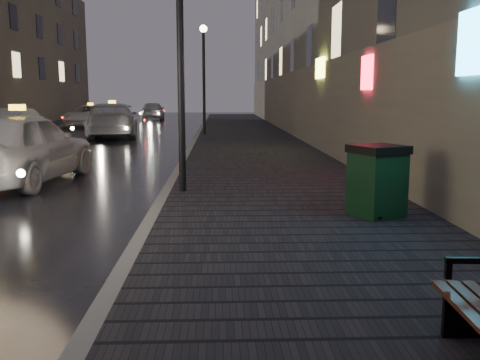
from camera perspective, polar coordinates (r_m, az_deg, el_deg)
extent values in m
cube|color=black|center=(25.84, 0.69, 4.61)|extent=(4.60, 58.00, 0.15)
cube|color=slate|center=(25.83, -4.65, 4.58)|extent=(0.20, 58.00, 0.15)
cube|color=slate|center=(27.68, -23.44, 4.17)|extent=(0.20, 58.00, 0.15)
cube|color=#605B54|center=(30.39, 6.64, 17.37)|extent=(1.80, 50.00, 13.00)
cube|color=#6B6051|center=(46.73, -22.92, 12.56)|extent=(6.00, 22.00, 11.00)
cylinder|color=black|center=(10.77, -6.34, 12.05)|extent=(0.14, 0.14, 5.00)
cylinder|color=black|center=(26.75, -3.87, 10.26)|extent=(0.14, 0.14, 5.00)
sphere|color=#FFD88C|center=(26.93, -3.93, 15.80)|extent=(0.36, 0.36, 0.36)
cube|color=black|center=(4.79, 23.56, -13.03)|extent=(0.47, 0.08, 0.38)
cube|color=black|center=(4.63, 23.38, -7.87)|extent=(0.40, 0.07, 0.05)
cube|color=black|center=(8.84, 14.39, -0.48)|extent=(0.92, 0.92, 1.01)
cube|color=black|center=(8.77, 14.54, 3.21)|extent=(0.99, 0.99, 0.13)
imported|color=silver|center=(13.57, -22.43, 3.23)|extent=(2.57, 5.25, 1.72)
imported|color=#A4A3AB|center=(24.99, -23.59, 5.27)|extent=(1.73, 4.63, 1.51)
imported|color=#BCBBC2|center=(27.44, -13.42, 6.22)|extent=(3.11, 6.04, 1.68)
imported|color=#B9B8BF|center=(37.21, -15.63, 6.63)|extent=(2.97, 5.38, 1.42)
imported|color=#A4A4AC|center=(45.87, -9.28, 7.30)|extent=(2.05, 4.57, 1.53)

